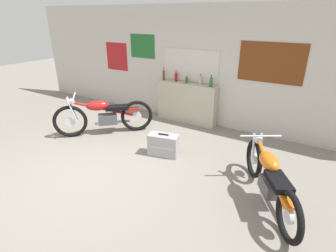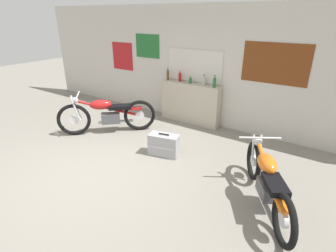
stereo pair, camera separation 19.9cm
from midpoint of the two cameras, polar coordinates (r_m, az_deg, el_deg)
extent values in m
plane|color=gray|center=(4.86, -16.51, -9.68)|extent=(24.00, 24.00, 0.00)
cube|color=beige|center=(6.68, 2.37, 13.13)|extent=(10.00, 0.06, 2.80)
cube|color=silver|center=(6.54, 4.03, 12.99)|extent=(1.40, 0.01, 0.71)
cube|color=beige|center=(6.54, 4.01, 12.98)|extent=(1.46, 0.01, 0.77)
cube|color=brown|center=(5.90, 20.58, 12.74)|extent=(1.32, 0.01, 0.82)
cube|color=#23662D|center=(7.26, -6.41, 16.88)|extent=(0.77, 0.01, 0.60)
cube|color=#B21E23|center=(7.89, -11.81, 14.58)|extent=(0.75, 0.01, 0.76)
cube|color=#B7AD99|center=(6.64, 3.23, 5.07)|extent=(1.56, 0.28, 1.01)
cylinder|color=#5B3814|center=(6.79, -1.79, 10.90)|extent=(0.06, 0.06, 0.23)
cone|color=#5B3814|center=(6.76, -1.80, 12.11)|extent=(0.05, 0.05, 0.06)
cylinder|color=red|center=(6.75, -1.81, 12.49)|extent=(0.02, 0.02, 0.03)
cylinder|color=maroon|center=(6.66, 0.88, 10.51)|extent=(0.07, 0.07, 0.19)
cone|color=maroon|center=(6.63, 0.88, 11.55)|extent=(0.06, 0.06, 0.05)
cylinder|color=red|center=(6.63, 0.88, 11.87)|extent=(0.03, 0.03, 0.02)
cylinder|color=#23662D|center=(6.49, 3.19, 9.88)|extent=(0.07, 0.07, 0.13)
cone|color=#23662D|center=(6.48, 3.21, 10.60)|extent=(0.06, 0.06, 0.04)
cylinder|color=red|center=(6.47, 3.21, 10.82)|extent=(0.03, 0.03, 0.01)
cylinder|color=#B7B2A8|center=(6.36, 6.11, 9.73)|extent=(0.07, 0.07, 0.18)
cone|color=#B7B2A8|center=(6.34, 6.15, 10.73)|extent=(0.06, 0.06, 0.05)
cylinder|color=black|center=(6.33, 6.17, 11.04)|extent=(0.03, 0.03, 0.02)
cylinder|color=#23662D|center=(6.19, 8.41, 9.34)|extent=(0.07, 0.07, 0.20)
cone|color=#23662D|center=(6.16, 8.48, 10.50)|extent=(0.06, 0.06, 0.06)
cylinder|color=black|center=(6.15, 8.50, 10.85)|extent=(0.03, 0.03, 0.02)
torus|color=black|center=(6.23, -21.36, 0.91)|extent=(0.58, 0.58, 0.74)
cylinder|color=silver|center=(6.23, -21.36, 0.91)|extent=(0.19, 0.19, 0.21)
torus|color=black|center=(6.19, -7.73, 2.19)|extent=(0.58, 0.58, 0.74)
cylinder|color=silver|center=(6.19, -7.73, 2.19)|extent=(0.19, 0.19, 0.21)
cube|color=#4C4C51|center=(6.17, -13.87, 1.47)|extent=(0.45, 0.45, 0.23)
cylinder|color=#B21919|center=(6.09, -14.07, 3.47)|extent=(0.99, 1.00, 0.47)
ellipsoid|color=#B21919|center=(6.06, -15.99, 4.28)|extent=(0.53, 0.53, 0.22)
cube|color=black|center=(6.08, -12.01, 3.94)|extent=(0.53, 0.53, 0.08)
cube|color=#B21919|center=(6.12, -8.64, 3.70)|extent=(0.31, 0.31, 0.04)
cylinder|color=silver|center=(6.07, -21.11, 3.22)|extent=(0.15, 0.15, 0.55)
cylinder|color=silver|center=(6.19, -21.00, 3.59)|extent=(0.15, 0.15, 0.55)
cylinder|color=silver|center=(6.04, -20.74, 5.98)|extent=(0.48, 0.47, 0.03)
sphere|color=silver|center=(6.07, -21.17, 5.02)|extent=(0.13, 0.13, 0.13)
cylinder|color=silver|center=(6.35, -12.83, 0.77)|extent=(0.62, 0.62, 0.06)
torus|color=black|center=(4.64, 17.05, -6.79)|extent=(0.41, 0.59, 0.65)
cylinder|color=silver|center=(4.64, 17.05, -6.79)|extent=(0.14, 0.18, 0.18)
torus|color=black|center=(3.59, 23.35, -17.69)|extent=(0.41, 0.59, 0.65)
cylinder|color=silver|center=(3.59, 23.35, -17.69)|extent=(0.14, 0.18, 0.18)
cube|color=#4C4C51|center=(4.04, 20.02, -12.29)|extent=(0.39, 0.44, 0.20)
cylinder|color=orange|center=(3.94, 20.41, -9.93)|extent=(0.70, 1.10, 0.42)
ellipsoid|color=orange|center=(4.02, 19.80, -7.18)|extent=(0.45, 0.52, 0.22)
cube|color=black|center=(3.76, 21.52, -11.16)|extent=(0.45, 0.52, 0.08)
cube|color=orange|center=(3.55, 23.25, -14.91)|extent=(0.26, 0.31, 0.04)
cylinder|color=silver|center=(4.45, 16.91, -4.55)|extent=(0.12, 0.16, 0.48)
cylinder|color=silver|center=(4.49, 18.38, -4.51)|extent=(0.12, 0.16, 0.48)
cylinder|color=silver|center=(4.30, 18.29, -2.10)|extent=(0.56, 0.36, 0.03)
sphere|color=silver|center=(4.40, 17.90, -2.94)|extent=(0.13, 0.13, 0.13)
cylinder|color=silver|center=(4.09, 22.10, -14.39)|extent=(0.45, 0.68, 0.06)
cube|color=#9E9EA3|center=(5.11, -2.11, -4.17)|extent=(0.63, 0.39, 0.43)
cube|color=silver|center=(5.00, -2.67, -4.86)|extent=(0.48, 0.12, 0.02)
cube|color=black|center=(5.01, -2.14, -1.82)|extent=(0.20, 0.07, 0.02)
camera|label=1|loc=(0.10, -91.20, -0.51)|focal=28.00mm
camera|label=2|loc=(0.10, 88.80, 0.51)|focal=28.00mm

